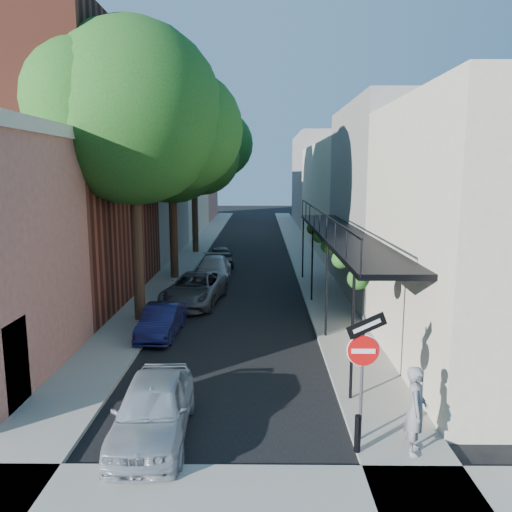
{
  "coord_description": "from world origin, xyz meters",
  "views": [
    {
      "loc": [
        0.99,
        -9.08,
        5.86
      ],
      "look_at": [
        0.81,
        9.12,
        2.8
      ],
      "focal_mm": 35.0,
      "sensor_mm": 36.0,
      "label": 1
    }
  ],
  "objects_px": {
    "oak_mid": "(179,150)",
    "parked_car_d": "(214,269)",
    "parked_car_c": "(195,289)",
    "parked_car_b": "(162,321)",
    "sign_post": "(363,356)",
    "bollard": "(358,434)",
    "parked_car_a": "(153,409)",
    "oak_far": "(200,138)",
    "oak_near": "(146,118)",
    "parked_car_e": "(221,257)",
    "pedestrian": "(416,410)"
  },
  "relations": [
    {
      "from": "parked_car_b",
      "to": "oak_far",
      "type": "bearing_deg",
      "value": 94.56
    },
    {
      "from": "bollard",
      "to": "oak_far",
      "type": "bearing_deg",
      "value": 103.35
    },
    {
      "from": "bollard",
      "to": "parked_car_a",
      "type": "xyz_separation_m",
      "value": [
        -4.4,
        0.74,
        0.16
      ]
    },
    {
      "from": "oak_mid",
      "to": "oak_far",
      "type": "relative_size",
      "value": 0.86
    },
    {
      "from": "oak_mid",
      "to": "parked_car_d",
      "type": "xyz_separation_m",
      "value": [
        1.82,
        -0.58,
        -6.42
      ]
    },
    {
      "from": "parked_car_c",
      "to": "oak_far",
      "type": "bearing_deg",
      "value": 102.64
    },
    {
      "from": "parked_car_d",
      "to": "sign_post",
      "type": "bearing_deg",
      "value": -74.33
    },
    {
      "from": "parked_car_d",
      "to": "oak_near",
      "type": "bearing_deg",
      "value": -103.71
    },
    {
      "from": "bollard",
      "to": "parked_car_d",
      "type": "height_order",
      "value": "parked_car_d"
    },
    {
      "from": "parked_car_a",
      "to": "parked_car_e",
      "type": "bearing_deg",
      "value": 87.69
    },
    {
      "from": "sign_post",
      "to": "oak_near",
      "type": "relative_size",
      "value": 0.26
    },
    {
      "from": "oak_mid",
      "to": "oak_far",
      "type": "height_order",
      "value": "oak_far"
    },
    {
      "from": "oak_near",
      "to": "oak_mid",
      "type": "relative_size",
      "value": 1.12
    },
    {
      "from": "pedestrian",
      "to": "parked_car_b",
      "type": "bearing_deg",
      "value": 58.17
    },
    {
      "from": "oak_far",
      "to": "parked_car_d",
      "type": "distance_m",
      "value": 12.4
    },
    {
      "from": "sign_post",
      "to": "parked_car_a",
      "type": "xyz_separation_m",
      "value": [
        -4.56,
        0.26,
        -1.35
      ]
    },
    {
      "from": "parked_car_b",
      "to": "parked_car_d",
      "type": "relative_size",
      "value": 0.78
    },
    {
      "from": "oak_mid",
      "to": "parked_car_e",
      "type": "height_order",
      "value": "oak_mid"
    },
    {
      "from": "oak_near",
      "to": "parked_car_b",
      "type": "relative_size",
      "value": 3.35
    },
    {
      "from": "parked_car_a",
      "to": "parked_car_d",
      "type": "xyz_separation_m",
      "value": [
        -0.2,
        16.41,
        -0.05
      ]
    },
    {
      "from": "sign_post",
      "to": "parked_car_b",
      "type": "relative_size",
      "value": 0.88
    },
    {
      "from": "bollard",
      "to": "parked_car_a",
      "type": "height_order",
      "value": "parked_car_a"
    },
    {
      "from": "sign_post",
      "to": "bollard",
      "type": "bearing_deg",
      "value": -108.56
    },
    {
      "from": "parked_car_c",
      "to": "oak_near",
      "type": "bearing_deg",
      "value": -112.15
    },
    {
      "from": "bollard",
      "to": "parked_car_b",
      "type": "xyz_separation_m",
      "value": [
        -5.6,
        7.75,
        0.04
      ]
    },
    {
      "from": "oak_mid",
      "to": "pedestrian",
      "type": "height_order",
      "value": "oak_mid"
    },
    {
      "from": "oak_far",
      "to": "parked_car_c",
      "type": "height_order",
      "value": "oak_far"
    },
    {
      "from": "oak_mid",
      "to": "parked_car_a",
      "type": "height_order",
      "value": "oak_mid"
    },
    {
      "from": "oak_far",
      "to": "parked_car_e",
      "type": "distance_m",
      "value": 9.53
    },
    {
      "from": "oak_near",
      "to": "parked_car_d",
      "type": "distance_m",
      "value": 10.5
    },
    {
      "from": "bollard",
      "to": "oak_near",
      "type": "distance_m",
      "value": 13.78
    },
    {
      "from": "bollard",
      "to": "parked_car_d",
      "type": "bearing_deg",
      "value": 105.01
    },
    {
      "from": "oak_near",
      "to": "parked_car_a",
      "type": "height_order",
      "value": "oak_near"
    },
    {
      "from": "parked_car_c",
      "to": "sign_post",
      "type": "bearing_deg",
      "value": -59.03
    },
    {
      "from": "parked_car_e",
      "to": "parked_car_c",
      "type": "bearing_deg",
      "value": -100.5
    },
    {
      "from": "oak_far",
      "to": "parked_car_d",
      "type": "height_order",
      "value": "oak_far"
    },
    {
      "from": "oak_mid",
      "to": "parked_car_d",
      "type": "height_order",
      "value": "oak_mid"
    },
    {
      "from": "oak_near",
      "to": "parked_car_b",
      "type": "xyz_separation_m",
      "value": [
        0.77,
        -2.01,
        -7.32
      ]
    },
    {
      "from": "oak_far",
      "to": "oak_near",
      "type": "bearing_deg",
      "value": -90.04
    },
    {
      "from": "pedestrian",
      "to": "sign_post",
      "type": "bearing_deg",
      "value": 82.12
    },
    {
      "from": "parked_car_b",
      "to": "parked_car_c",
      "type": "xyz_separation_m",
      "value": [
        0.61,
        4.46,
        0.12
      ]
    },
    {
      "from": "bollard",
      "to": "parked_car_e",
      "type": "bearing_deg",
      "value": 101.94
    },
    {
      "from": "parked_car_a",
      "to": "parked_car_b",
      "type": "distance_m",
      "value": 7.11
    },
    {
      "from": "sign_post",
      "to": "parked_car_d",
      "type": "height_order",
      "value": "sign_post"
    },
    {
      "from": "parked_car_d",
      "to": "parked_car_e",
      "type": "distance_m",
      "value": 4.25
    },
    {
      "from": "parked_car_d",
      "to": "parked_car_b",
      "type": "bearing_deg",
      "value": -96.33
    },
    {
      "from": "oak_near",
      "to": "parked_car_e",
      "type": "height_order",
      "value": "oak_near"
    },
    {
      "from": "parked_car_a",
      "to": "parked_car_b",
      "type": "xyz_separation_m",
      "value": [
        -1.2,
        7.01,
        -0.12
      ]
    },
    {
      "from": "parked_car_c",
      "to": "parked_car_b",
      "type": "bearing_deg",
      "value": -90.53
    },
    {
      "from": "parked_car_c",
      "to": "oak_mid",
      "type": "bearing_deg",
      "value": 111.8
    }
  ]
}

